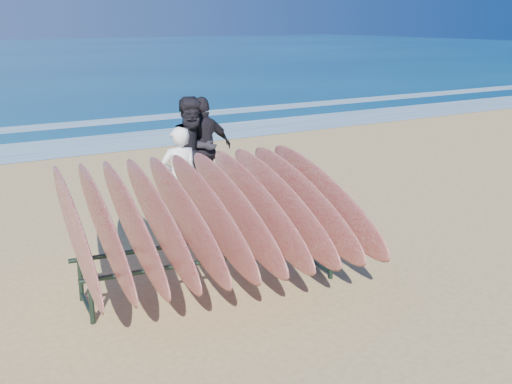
% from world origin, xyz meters
% --- Properties ---
extents(ground, '(120.00, 120.00, 0.00)m').
position_xyz_m(ground, '(0.00, 0.00, 0.00)').
color(ground, tan).
rests_on(ground, ground).
extents(foam_near, '(160.00, 160.00, 0.00)m').
position_xyz_m(foam_near, '(0.00, 10.00, 0.01)').
color(foam_near, white).
rests_on(foam_near, ground).
extents(foam_far, '(160.00, 160.00, 0.00)m').
position_xyz_m(foam_far, '(0.00, 13.50, 0.01)').
color(foam_far, white).
rests_on(foam_far, ground).
extents(surfboard_rack, '(3.53, 3.38, 1.62)m').
position_xyz_m(surfboard_rack, '(-0.98, 0.25, 0.97)').
color(surfboard_rack, '#1B2B22').
rests_on(surfboard_rack, ground).
extents(person_white, '(0.62, 0.45, 1.60)m').
position_xyz_m(person_white, '(-0.29, 2.56, 0.80)').
color(person_white, white).
rests_on(person_white, ground).
extents(person_dark_a, '(1.06, 0.89, 1.92)m').
position_xyz_m(person_dark_a, '(0.41, 3.47, 0.96)').
color(person_dark_a, black).
rests_on(person_dark_a, ground).
extents(person_dark_b, '(1.09, 0.46, 1.85)m').
position_xyz_m(person_dark_b, '(0.80, 3.86, 0.93)').
color(person_dark_b, black).
rests_on(person_dark_b, ground).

